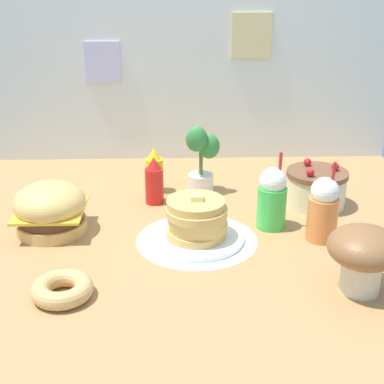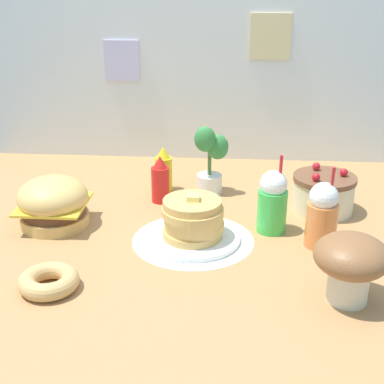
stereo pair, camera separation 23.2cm
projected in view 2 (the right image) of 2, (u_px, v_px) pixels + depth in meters
The scene contains 13 objects.
ground_plane at pixel (179, 244), 2.25m from camera, with size 2.38×2.14×0.02m, color #B27F4C.
back_wall at pixel (197, 69), 3.03m from camera, with size 2.38×0.04×1.02m.
doily_mat at pixel (193, 240), 2.25m from camera, with size 0.50×0.50×0.00m, color white.
burger at pixel (53, 203), 2.35m from camera, with size 0.30×0.30×0.22m.
pancake_stack at pixel (193, 222), 2.22m from camera, with size 0.38×0.38×0.20m.
layer_cake at pixel (323, 193), 2.49m from camera, with size 0.28×0.28×0.21m.
ketchup_bottle at pixel (160, 181), 2.59m from camera, with size 0.09×0.09×0.23m.
mustard_bottle at pixel (164, 170), 2.72m from camera, with size 0.09×0.09×0.23m.
cream_soda_cup at pixel (272, 202), 2.29m from camera, with size 0.12×0.12×0.34m.
orange_float_cup at pixel (322, 215), 2.16m from camera, with size 0.12×0.12×0.34m.
donut_pink_glaze at pixel (49, 281), 1.90m from camera, with size 0.21×0.21×0.06m.
potted_plant at pixel (209, 157), 2.66m from camera, with size 0.16×0.13×0.34m.
mushroom_stool at pixel (351, 262), 1.80m from camera, with size 0.25×0.25×0.24m.
Camera 2 is at (0.21, -1.99, 1.04)m, focal length 51.63 mm.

